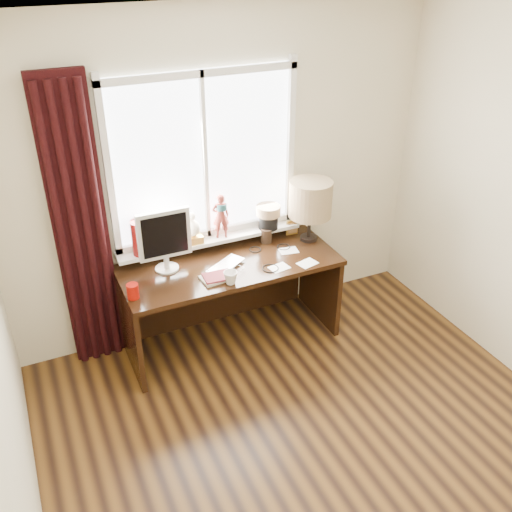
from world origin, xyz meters
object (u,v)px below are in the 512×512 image
monitor (164,237)px  table_lamp (310,200)px  red_cup (133,291)px  desk (226,283)px  mug (231,277)px  laptop (226,266)px

monitor → table_lamp: table_lamp is taller
red_cup → desk: 0.89m
table_lamp → monitor: bearing=178.7°
mug → table_lamp: (0.85, 0.36, 0.31)m
desk → monitor: (-0.47, 0.02, 0.52)m
laptop → red_cup: red_cup is taller
red_cup → monitor: bearing=40.1°
laptop → red_cup: bearing=157.9°
laptop → table_lamp: table_lamp is taller
mug → desk: size_ratio=0.06×
laptop → monitor: (-0.42, 0.16, 0.26)m
monitor → table_lamp: 1.22m
monitor → table_lamp: bearing=-1.3°
monitor → table_lamp: (1.21, -0.03, 0.09)m
table_lamp → desk: bearing=179.2°
mug → table_lamp: 0.97m
desk → monitor: monitor is taller
laptop → monitor: 0.52m
red_cup → table_lamp: size_ratio=0.21×
red_cup → table_lamp: table_lamp is taller
desk → table_lamp: (0.74, -0.01, 0.61)m
desk → table_lamp: bearing=-0.8°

